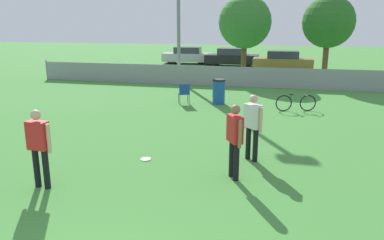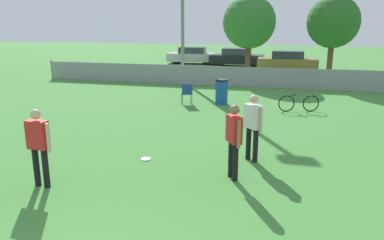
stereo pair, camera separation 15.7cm
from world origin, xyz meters
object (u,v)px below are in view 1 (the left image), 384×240
at_px(tree_near_pole, 245,22).
at_px(player_thrower_red, 39,143).
at_px(player_receiver_white, 253,123).
at_px(parked_car_dark, 232,57).
at_px(parked_car_tan, 283,61).
at_px(trash_bin, 219,91).
at_px(frisbee_disc, 146,159).
at_px(player_defender_red, 235,136).
at_px(tree_far_right, 328,22).
at_px(bicycle_sideline, 296,103).
at_px(folding_chair_sideline, 184,92).
at_px(parked_car_silver, 188,56).

xyz_separation_m(tree_near_pole, player_thrower_red, (-2.32, -17.30, -2.48)).
bearing_deg(player_thrower_red, player_receiver_white, 39.37).
relative_size(parked_car_dark, parked_car_tan, 1.00).
bearing_deg(trash_bin, player_thrower_red, -102.84).
height_order(player_thrower_red, frisbee_disc, player_thrower_red).
distance_m(player_defender_red, trash_bin, 8.12).
relative_size(tree_far_right, bicycle_sideline, 3.15).
height_order(player_thrower_red, folding_chair_sideline, player_thrower_red).
xyz_separation_m(tree_near_pole, frisbee_disc, (-0.79, -15.20, -3.46)).
distance_m(frisbee_disc, bicycle_sideline, 7.66).
bearing_deg(trash_bin, parked_car_tan, 78.86).
bearing_deg(parked_car_silver, tree_far_right, -44.57).
bearing_deg(frisbee_disc, player_thrower_red, -126.04).
distance_m(bicycle_sideline, parked_car_tan, 13.55).
bearing_deg(bicycle_sideline, tree_near_pole, 93.59).
distance_m(folding_chair_sideline, parked_car_dark, 15.64).
xyz_separation_m(player_defender_red, bicycle_sideline, (1.49, 7.25, -0.65)).
distance_m(player_thrower_red, parked_car_silver, 25.69).
xyz_separation_m(player_thrower_red, folding_chair_sideline, (0.71, 8.94, -0.47)).
bearing_deg(frisbee_disc, player_defender_red, -15.08).
bearing_deg(tree_far_right, player_receiver_white, -101.90).
bearing_deg(player_thrower_red, parked_car_tan, 84.22).
xyz_separation_m(player_thrower_red, parked_car_silver, (-3.42, 25.46, -0.29)).
relative_size(player_thrower_red, trash_bin, 1.57).
bearing_deg(player_defender_red, frisbee_disc, -136.08).
bearing_deg(tree_far_right, parked_car_dark, 129.71).
height_order(bicycle_sideline, parked_car_tan, parked_car_tan).
bearing_deg(tree_far_right, parked_car_tan, 113.79).
relative_size(frisbee_disc, folding_chair_sideline, 0.29).
distance_m(player_receiver_white, parked_car_tan, 19.53).
bearing_deg(player_receiver_white, parked_car_dark, 138.11).
distance_m(tree_far_right, folding_chair_sideline, 10.50).
bearing_deg(tree_far_right, player_defender_red, -101.95).
height_order(tree_near_pole, parked_car_silver, tree_near_pole).
distance_m(trash_bin, parked_car_tan, 13.10).
bearing_deg(player_defender_red, folding_chair_sideline, 171.99).
bearing_deg(frisbee_disc, trash_bin, 85.20).
relative_size(player_defender_red, folding_chair_sideline, 1.88).
relative_size(tree_far_right, trash_bin, 4.59).
distance_m(trash_bin, parked_car_silver, 17.00).
xyz_separation_m(tree_far_right, frisbee_disc, (-5.58, -14.62, -3.45)).
xyz_separation_m(player_thrower_red, frisbee_disc, (1.53, 2.10, -0.98)).
relative_size(tree_far_right, player_defender_red, 2.92).
height_order(player_thrower_red, trash_bin, player_thrower_red).
bearing_deg(tree_far_right, player_thrower_red, -113.02).
distance_m(player_defender_red, parked_car_tan, 20.80).
height_order(player_defender_red, player_receiver_white, same).
bearing_deg(player_receiver_white, frisbee_disc, -127.73).
height_order(player_thrower_red, parked_car_tan, player_thrower_red).
relative_size(tree_near_pole, parked_car_dark, 1.18).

